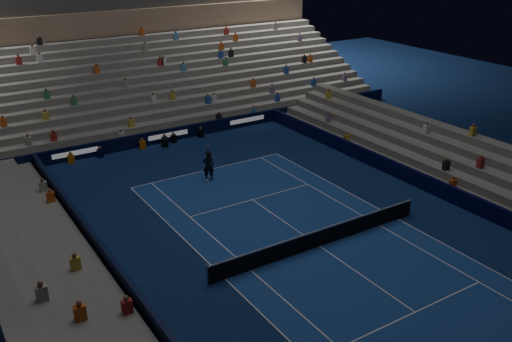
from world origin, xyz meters
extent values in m
plane|color=#0B1C46|center=(0.00, 0.00, 0.00)|extent=(90.00, 90.00, 0.00)
cube|color=navy|center=(0.00, 0.00, 0.01)|extent=(10.97, 23.77, 0.01)
cube|color=black|center=(0.00, 18.50, 0.50)|extent=(44.00, 0.25, 1.00)
cube|color=black|center=(9.70, 0.00, 0.50)|extent=(0.25, 37.00, 1.00)
cube|color=black|center=(-9.70, 0.00, 0.50)|extent=(0.25, 37.00, 1.00)
cube|color=slate|center=(0.00, 19.50, 0.25)|extent=(44.00, 1.00, 0.50)
cube|color=slate|center=(0.00, 20.50, 0.50)|extent=(44.00, 1.00, 1.00)
cube|color=slate|center=(0.00, 21.50, 0.75)|extent=(44.00, 1.00, 1.50)
cube|color=slate|center=(0.00, 22.50, 1.00)|extent=(44.00, 1.00, 2.00)
cube|color=slate|center=(0.00, 23.50, 1.25)|extent=(44.00, 1.00, 2.50)
cube|color=slate|center=(0.00, 24.50, 1.50)|extent=(44.00, 1.00, 3.00)
cube|color=slate|center=(0.00, 25.50, 1.75)|extent=(44.00, 1.00, 3.50)
cube|color=slate|center=(0.00, 26.50, 2.00)|extent=(44.00, 1.00, 4.00)
cube|color=slate|center=(0.00, 27.50, 2.25)|extent=(44.00, 1.00, 4.50)
cube|color=slate|center=(0.00, 28.50, 2.50)|extent=(44.00, 1.00, 5.00)
cube|color=slate|center=(0.00, 29.50, 2.75)|extent=(44.00, 1.00, 5.50)
cube|color=slate|center=(0.00, 30.50, 3.00)|extent=(44.00, 1.00, 6.00)
cube|color=#9C7B60|center=(0.00, 31.60, 7.10)|extent=(44.00, 0.60, 2.20)
cube|color=slate|center=(10.50, 0.00, 0.25)|extent=(1.00, 37.00, 0.50)
cube|color=slate|center=(11.50, 0.00, 0.50)|extent=(1.00, 37.00, 1.00)
cube|color=slate|center=(12.50, 0.00, 0.75)|extent=(1.00, 37.00, 1.50)
cube|color=slate|center=(13.50, 0.00, 1.00)|extent=(1.00, 37.00, 2.00)
cube|color=slate|center=(14.50, 0.00, 1.25)|extent=(1.00, 37.00, 2.50)
cube|color=slate|center=(-10.50, 0.00, 0.25)|extent=(1.00, 37.00, 0.50)
cube|color=slate|center=(-11.50, 0.00, 0.50)|extent=(1.00, 37.00, 1.00)
cube|color=slate|center=(-12.50, 0.00, 0.75)|extent=(1.00, 37.00, 1.50)
cube|color=slate|center=(-13.50, 0.00, 1.00)|extent=(1.00, 37.00, 2.00)
cube|color=slate|center=(-14.50, 0.00, 1.25)|extent=(1.00, 37.00, 2.50)
cylinder|color=#B2B2B7|center=(-6.40, 0.00, 0.55)|extent=(0.10, 0.10, 1.10)
cylinder|color=#B2B2B7|center=(6.40, 0.00, 0.55)|extent=(0.10, 0.10, 1.10)
cube|color=black|center=(0.00, 0.00, 0.45)|extent=(12.80, 0.03, 0.90)
cube|color=white|center=(0.00, 0.00, 0.94)|extent=(12.80, 0.04, 0.08)
imported|color=black|center=(-0.82, 10.34, 0.99)|extent=(0.83, 0.66, 1.99)
cube|color=black|center=(-0.60, 17.69, 0.30)|extent=(0.64, 0.69, 0.60)
cylinder|color=black|center=(-0.60, 17.23, 0.48)|extent=(0.29, 0.38, 0.16)
camera|label=1|loc=(-16.06, -19.28, 14.62)|focal=39.74mm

